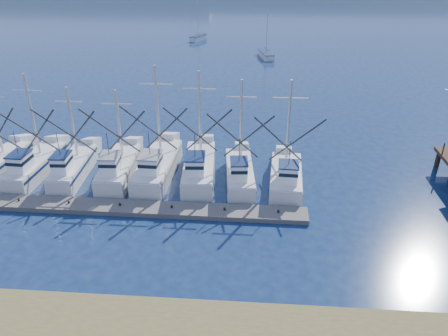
% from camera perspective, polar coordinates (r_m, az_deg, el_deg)
% --- Properties ---
extents(ground, '(500.00, 500.00, 0.00)m').
position_cam_1_polar(ground, '(28.43, -0.55, -12.32)').
color(ground, '#0D1B3D').
rests_on(ground, ground).
extents(floating_dock, '(28.43, 2.09, 0.38)m').
position_cam_1_polar(floating_dock, '(34.35, -13.40, -5.04)').
color(floating_dock, '#58534F').
rests_on(floating_dock, ground).
extents(trawler_fleet, '(28.23, 8.81, 9.38)m').
position_cam_1_polar(trawler_fleet, '(37.96, -11.01, -0.16)').
color(trawler_fleet, silver).
rests_on(trawler_fleet, ground).
extents(sailboat_near, '(2.98, 6.15, 8.10)m').
position_cam_1_polar(sailboat_near, '(80.74, 5.50, 14.52)').
color(sailboat_near, silver).
rests_on(sailboat_near, ground).
extents(sailboat_far, '(3.23, 4.95, 8.10)m').
position_cam_1_polar(sailboat_far, '(95.96, -3.42, 16.63)').
color(sailboat_far, silver).
rests_on(sailboat_far, ground).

